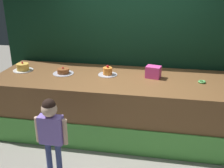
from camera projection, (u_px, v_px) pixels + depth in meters
ground_plane at (123, 154)px, 3.83m from camera, size 12.00×12.00×0.00m
stage_platform at (128, 106)px, 4.24m from camera, size 4.23×1.29×0.93m
curtain_backdrop at (135, 31)px, 4.53m from camera, size 4.75×0.08×3.06m
child_figure at (51, 127)px, 3.19m from camera, size 0.41×0.19×1.06m
pink_box at (153, 72)px, 4.08m from camera, size 0.25×0.21×0.18m
donut at (202, 82)px, 3.89m from camera, size 0.11×0.11×0.03m
cake_far_left at (23, 67)px, 4.41m from camera, size 0.33×0.33×0.15m
cake_center_left at (63, 72)px, 4.27m from camera, size 0.33×0.33×0.12m
cake_center_right at (108, 72)px, 4.21m from camera, size 0.31×0.31×0.17m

